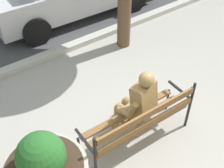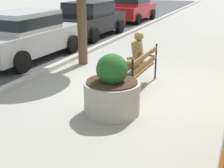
# 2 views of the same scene
# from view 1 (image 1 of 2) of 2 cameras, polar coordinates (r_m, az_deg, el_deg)

# --- Properties ---
(ground_plane) EXTENTS (80.00, 80.00, 0.00)m
(ground_plane) POSITION_cam_1_polar(r_m,az_deg,el_deg) (4.98, 6.08, -10.90)
(ground_plane) COLOR #9E9B93
(curb_stone) EXTENTS (60.00, 0.20, 0.12)m
(curb_stone) POSITION_cam_1_polar(r_m,az_deg,el_deg) (6.70, -10.05, 6.00)
(curb_stone) COLOR #B2AFA8
(curb_stone) RESTS_ON ground
(park_bench) EXTENTS (1.81, 0.55, 0.95)m
(park_bench) POSITION_cam_1_polar(r_m,az_deg,el_deg) (4.54, 5.22, -6.87)
(park_bench) COLOR brown
(park_bench) RESTS_ON ground
(bronze_statue_seated) EXTENTS (0.60, 0.85, 1.37)m
(bronze_statue_seated) POSITION_cam_1_polar(r_m,az_deg,el_deg) (4.60, 4.50, -3.73)
(bronze_statue_seated) COLOR olive
(bronze_statue_seated) RESTS_ON ground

